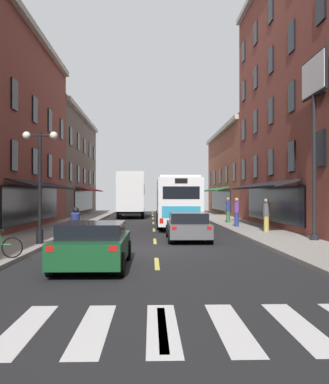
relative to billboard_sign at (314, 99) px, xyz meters
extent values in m
cube|color=black|center=(-7.05, -2.01, -6.42)|extent=(34.80, 80.00, 0.10)
cube|color=#DBCC4C|center=(-7.05, -12.01, -6.36)|extent=(0.14, 2.40, 0.01)
cube|color=#DBCC4C|center=(-7.05, -5.51, -6.36)|extent=(0.14, 2.40, 0.01)
cube|color=#DBCC4C|center=(-7.05, 0.99, -6.36)|extent=(0.14, 2.40, 0.01)
cube|color=#DBCC4C|center=(-7.05, 7.49, -6.36)|extent=(0.14, 2.40, 0.01)
cube|color=#DBCC4C|center=(-7.05, 13.99, -6.36)|extent=(0.14, 2.40, 0.01)
cube|color=#DBCC4C|center=(-7.05, 20.49, -6.36)|extent=(0.14, 2.40, 0.01)
cube|color=#DBCC4C|center=(-7.05, 26.99, -6.36)|extent=(0.14, 2.40, 0.01)
cube|color=#DBCC4C|center=(-7.05, 33.49, -6.36)|extent=(0.14, 2.40, 0.01)
cube|color=silver|center=(-9.25, -12.01, -6.36)|extent=(0.50, 2.80, 0.01)
cube|color=silver|center=(-8.15, -12.01, -6.36)|extent=(0.50, 2.80, 0.01)
cube|color=silver|center=(-7.05, -12.01, -6.36)|extent=(0.50, 2.80, 0.01)
cube|color=silver|center=(-5.95, -12.01, -6.36)|extent=(0.50, 2.80, 0.01)
cube|color=silver|center=(-4.85, -12.01, -6.36)|extent=(0.50, 2.80, 0.01)
cube|color=gray|center=(-12.95, -2.01, -6.30)|extent=(3.00, 80.00, 0.14)
cube|color=gray|center=(-1.15, -2.01, -6.30)|extent=(3.00, 80.00, 0.14)
cube|color=#B2AD9E|center=(-14.35, 7.99, 5.92)|extent=(0.44, 19.40, 0.40)
cube|color=black|center=(-14.41, 7.99, -4.82)|extent=(0.10, 12.00, 2.10)
cube|color=black|center=(-13.70, 7.99, -3.62)|extent=(1.38, 11.20, 0.44)
cube|color=black|center=(-14.41, 3.99, -2.17)|extent=(0.10, 1.00, 1.60)
cube|color=black|center=(-14.41, 7.99, -2.17)|extent=(0.10, 1.00, 1.60)
cube|color=black|center=(-14.41, 11.99, -2.17)|extent=(0.10, 1.00, 1.60)
cube|color=black|center=(-14.41, 15.99, -2.17)|extent=(0.10, 1.00, 1.60)
cube|color=black|center=(-14.41, 3.99, 1.03)|extent=(0.10, 1.00, 1.60)
cube|color=black|center=(-14.41, 7.99, 1.03)|extent=(0.10, 1.00, 1.60)
cube|color=black|center=(-14.41, 11.99, 1.03)|extent=(0.10, 1.00, 1.60)
cube|color=black|center=(-14.41, 15.99, 1.03)|extent=(0.10, 1.00, 1.60)
cube|color=brown|center=(-18.45, 27.99, -0.97)|extent=(8.00, 19.90, 10.80)
cube|color=#B2AD9E|center=(-14.35, 27.99, 4.08)|extent=(0.44, 19.40, 0.40)
cube|color=black|center=(-14.41, 27.99, -4.82)|extent=(0.10, 12.00, 2.10)
cube|color=maroon|center=(-13.70, 27.99, -3.62)|extent=(1.38, 11.20, 0.44)
cube|color=black|center=(-14.41, 19.99, -2.17)|extent=(0.10, 1.00, 1.60)
cube|color=black|center=(-14.41, 23.99, -2.17)|extent=(0.10, 1.00, 1.60)
cube|color=black|center=(-14.41, 27.99, -2.17)|extent=(0.10, 1.00, 1.60)
cube|color=black|center=(-14.41, 31.99, -2.17)|extent=(0.10, 1.00, 1.60)
cube|color=black|center=(-14.41, 35.99, -2.17)|extent=(0.10, 1.00, 1.60)
cube|color=black|center=(-14.41, 19.99, 1.03)|extent=(0.10, 1.00, 1.60)
cube|color=black|center=(-14.41, 23.99, 1.03)|extent=(0.10, 1.00, 1.60)
cube|color=black|center=(-14.41, 27.99, 1.03)|extent=(0.10, 1.00, 1.60)
cube|color=black|center=(-14.41, 31.99, 1.03)|extent=(0.10, 1.00, 1.60)
cube|color=black|center=(-14.41, 35.99, 1.03)|extent=(0.10, 1.00, 1.60)
cube|color=black|center=(0.31, 7.99, -4.82)|extent=(0.10, 12.00, 2.10)
cube|color=black|center=(-0.40, 7.99, -3.62)|extent=(1.38, 11.20, 0.44)
cube|color=black|center=(0.31, -0.01, -2.17)|extent=(0.10, 1.00, 1.60)
cube|color=black|center=(0.31, 3.99, -2.17)|extent=(0.10, 1.00, 1.60)
cube|color=black|center=(0.31, 7.99, -2.17)|extent=(0.10, 1.00, 1.60)
cube|color=black|center=(0.31, 11.99, -2.17)|extent=(0.10, 1.00, 1.60)
cube|color=black|center=(0.31, 15.99, -2.17)|extent=(0.10, 1.00, 1.60)
cube|color=black|center=(0.31, -0.01, 1.03)|extent=(0.10, 1.00, 1.60)
cube|color=black|center=(0.31, 3.99, 1.03)|extent=(0.10, 1.00, 1.60)
cube|color=black|center=(0.31, 7.99, 1.03)|extent=(0.10, 1.00, 1.60)
cube|color=black|center=(0.31, 11.99, 1.03)|extent=(0.10, 1.00, 1.60)
cube|color=black|center=(0.31, 15.99, 1.03)|extent=(0.10, 1.00, 1.60)
cube|color=black|center=(0.31, -0.01, 4.23)|extent=(0.10, 1.00, 1.60)
cube|color=black|center=(0.31, 3.99, 4.23)|extent=(0.10, 1.00, 1.60)
cube|color=black|center=(0.31, 7.99, 4.23)|extent=(0.10, 1.00, 1.60)
cube|color=black|center=(0.31, 11.99, 4.23)|extent=(0.10, 1.00, 1.60)
cube|color=black|center=(0.31, 15.99, 4.23)|extent=(0.10, 1.00, 1.60)
cube|color=black|center=(0.31, 7.99, 7.43)|extent=(0.10, 1.00, 1.60)
cube|color=black|center=(0.31, 11.99, 7.43)|extent=(0.10, 1.00, 1.60)
cube|color=black|center=(0.31, 15.99, 7.43)|extent=(0.10, 1.00, 1.60)
cube|color=brown|center=(4.35, 27.99, -1.72)|extent=(8.00, 19.90, 9.29)
cube|color=#B2AD9E|center=(0.25, 27.99, 2.57)|extent=(0.44, 19.40, 0.40)
cube|color=black|center=(0.31, 27.99, -4.82)|extent=(0.10, 12.00, 2.10)
cube|color=#1E6638|center=(-0.40, 27.99, -3.62)|extent=(1.38, 11.20, 0.44)
cube|color=black|center=(0.31, 19.99, -2.17)|extent=(0.10, 1.00, 1.60)
cube|color=black|center=(0.31, 23.99, -2.17)|extent=(0.10, 1.00, 1.60)
cube|color=black|center=(0.31, 27.99, -2.17)|extent=(0.10, 1.00, 1.60)
cube|color=black|center=(0.31, 31.99, -2.17)|extent=(0.10, 1.00, 1.60)
cube|color=black|center=(0.31, 35.99, -2.17)|extent=(0.10, 1.00, 1.60)
cylinder|color=black|center=(0.00, 0.00, -2.99)|extent=(0.18, 0.18, 6.47)
cylinder|color=black|center=(0.00, 0.00, -6.11)|extent=(0.40, 0.40, 0.24)
cube|color=black|center=(0.00, 0.00, 1.04)|extent=(0.10, 2.78, 1.76)
cube|color=silver|center=(-0.06, 0.00, 1.04)|extent=(0.04, 2.62, 1.60)
cube|color=silver|center=(0.06, 0.00, 1.04)|extent=(0.04, 2.62, 1.60)
cube|color=silver|center=(-5.52, 10.57, -4.63)|extent=(2.63, 11.20, 2.79)
cube|color=silver|center=(-5.52, 10.57, -3.17)|extent=(2.42, 10.00, 0.16)
cube|color=black|center=(-5.52, 10.87, -4.42)|extent=(2.65, 8.80, 0.96)
cube|color=maroon|center=(-5.52, 10.57, -5.77)|extent=(2.65, 10.80, 0.36)
cube|color=black|center=(-5.48, 16.12, -4.42)|extent=(2.25, 0.14, 1.10)
cube|color=black|center=(-5.56, 5.01, -4.11)|extent=(2.05, 0.13, 0.70)
cube|color=teal|center=(-5.56, 5.00, -5.18)|extent=(2.15, 0.11, 0.64)
cube|color=black|center=(-5.56, 5.00, -3.45)|extent=(0.70, 0.10, 0.28)
cube|color=red|center=(-6.65, 5.00, -5.67)|extent=(0.20, 0.08, 0.28)
cube|color=red|center=(-4.46, 4.99, -5.67)|extent=(0.20, 0.08, 0.28)
cylinder|color=black|center=(-6.67, 14.16, -5.87)|extent=(0.31, 1.00, 1.00)
cylinder|color=black|center=(-4.32, 14.15, -5.87)|extent=(0.31, 1.00, 1.00)
cylinder|color=black|center=(-6.72, 7.48, -5.87)|extent=(0.31, 1.00, 1.00)
cylinder|color=black|center=(-4.37, 7.47, -5.87)|extent=(0.31, 1.00, 1.00)
cube|color=#B21E19|center=(-9.17, 24.28, -4.82)|extent=(2.35, 2.54, 2.40)
cube|color=black|center=(-9.19, 25.49, -3.97)|extent=(2.00, 0.14, 0.80)
cube|color=silver|center=(-9.09, 20.65, -3.93)|extent=(2.50, 4.83, 3.48)
cube|color=#196633|center=(-7.87, 20.67, -3.75)|extent=(0.12, 2.87, 0.90)
cube|color=black|center=(-9.12, 21.89, -5.82)|extent=(2.04, 6.91, 0.24)
cylinder|color=black|center=(-10.26, 24.06, -5.92)|extent=(0.30, 0.91, 0.90)
cylinder|color=black|center=(-8.06, 24.11, -5.92)|extent=(0.30, 0.91, 0.90)
cylinder|color=black|center=(-10.18, 19.91, -5.92)|extent=(0.30, 0.91, 0.90)
cylinder|color=black|center=(-7.98, 19.95, -5.92)|extent=(0.30, 0.91, 0.90)
cube|color=#515154|center=(-5.51, 1.36, -5.83)|extent=(1.87, 4.49, 0.60)
cube|color=black|center=(-5.51, 1.19, -5.31)|extent=(1.69, 2.43, 0.50)
cube|color=red|center=(-6.26, -0.85, -5.63)|extent=(0.20, 0.06, 0.14)
cube|color=red|center=(-4.78, -0.86, -5.63)|extent=(0.20, 0.06, 0.14)
cylinder|color=black|center=(-6.36, 2.91, -6.05)|extent=(0.22, 0.64, 0.64)
cylinder|color=black|center=(-4.63, 2.90, -6.05)|extent=(0.22, 0.64, 0.64)
cylinder|color=black|center=(-6.38, -0.17, -6.05)|extent=(0.22, 0.64, 0.64)
cylinder|color=black|center=(-4.65, -0.18, -6.05)|extent=(0.22, 0.64, 0.64)
cube|color=black|center=(-9.06, 30.82, -5.80)|extent=(1.91, 4.58, 0.65)
cube|color=black|center=(-9.06, 30.64, -5.27)|extent=(1.73, 2.48, 0.47)
cube|color=red|center=(-9.83, 28.56, -5.58)|extent=(0.20, 0.06, 0.14)
cube|color=red|center=(-8.32, 28.55, -5.58)|extent=(0.20, 0.06, 0.14)
cylinder|color=black|center=(-9.94, 32.41, -6.05)|extent=(0.22, 0.64, 0.64)
cylinder|color=black|center=(-8.16, 32.40, -6.05)|extent=(0.22, 0.64, 0.64)
cylinder|color=black|center=(-9.96, 29.24, -6.05)|extent=(0.22, 0.64, 0.64)
cylinder|color=black|center=(-8.18, 29.23, -6.05)|extent=(0.22, 0.64, 0.64)
cube|color=#144723|center=(-8.91, -6.17, -5.79)|extent=(1.93, 4.33, 0.67)
cube|color=black|center=(-8.92, -6.34, -5.27)|extent=(1.75, 2.34, 0.45)
cube|color=red|center=(-9.70, -8.31, -5.56)|extent=(0.20, 0.06, 0.14)
cube|color=red|center=(-8.16, -8.32, -5.56)|extent=(0.20, 0.06, 0.14)
cylinder|color=black|center=(-9.80, -4.70, -6.05)|extent=(0.22, 0.64, 0.64)
cylinder|color=black|center=(-8.01, -4.72, -6.05)|extent=(0.22, 0.64, 0.64)
cylinder|color=black|center=(-9.82, -7.62, -6.05)|extent=(0.22, 0.64, 0.64)
cylinder|color=black|center=(-8.03, -7.64, -6.05)|extent=(0.22, 0.64, 0.64)
cylinder|color=black|center=(-10.21, -1.17, -6.06)|extent=(0.14, 0.62, 0.62)
cylinder|color=black|center=(-10.13, -2.62, -6.06)|extent=(0.16, 0.63, 0.62)
cylinder|color=#B2B2B7|center=(-10.21, -1.29, -5.76)|extent=(0.09, 0.33, 0.68)
ellipsoid|color=navy|center=(-10.18, -1.72, -5.56)|extent=(0.35, 0.58, 0.28)
cube|color=black|center=(-10.16, -2.12, -5.63)|extent=(0.29, 0.57, 0.12)
cube|color=#B2B2B7|center=(-10.17, -1.90, -5.97)|extent=(0.26, 0.41, 0.30)
cylinder|color=#B2B2B7|center=(-10.20, -1.39, -5.35)|extent=(0.62, 0.08, 0.04)
cylinder|color=navy|center=(-10.16, -2.05, -5.24)|extent=(0.37, 0.48, 0.66)
sphere|color=black|center=(-10.17, -1.94, -4.84)|extent=(0.26, 0.26, 0.26)
cylinder|color=navy|center=(-10.34, -2.03, -5.97)|extent=(0.16, 0.37, 0.56)
cylinder|color=navy|center=(-9.98, -2.01, -5.97)|extent=(0.16, 0.37, 0.56)
torus|color=black|center=(-11.60, -5.16, -5.90)|extent=(0.67, 0.11, 0.66)
cylinder|color=#1E7F3F|center=(-11.95, -5.19, -5.62)|extent=(0.14, 0.05, 0.50)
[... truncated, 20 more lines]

